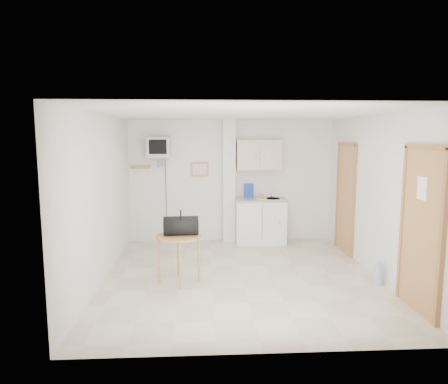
{
  "coord_description": "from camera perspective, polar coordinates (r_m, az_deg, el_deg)",
  "views": [
    {
      "loc": [
        -0.6,
        -5.97,
        2.17
      ],
      "look_at": [
        -0.24,
        0.6,
        1.25
      ],
      "focal_mm": 32.0,
      "sensor_mm": 36.0,
      "label": 1
    }
  ],
  "objects": [
    {
      "name": "water_bottle",
      "position": [
        6.41,
        21.16,
        -10.84
      ],
      "size": [
        0.12,
        0.12,
        0.36
      ],
      "color": "#9DBAD4",
      "rests_on": "ground"
    },
    {
      "name": "kitchenette",
      "position": [
        8.18,
        5.14,
        -1.7
      ],
      "size": [
        1.03,
        0.58,
        2.1
      ],
      "color": "white",
      "rests_on": "ground"
    },
    {
      "name": "ground",
      "position": [
        6.38,
        2.48,
        -11.92
      ],
      "size": [
        4.5,
        4.5,
        0.0
      ],
      "primitive_type": "plane",
      "color": "beige",
      "rests_on": "ground"
    },
    {
      "name": "duffel_bag",
      "position": [
        5.93,
        -6.17,
        -4.77
      ],
      "size": [
        0.53,
        0.31,
        0.38
      ],
      "rotation": [
        0.0,
        0.0,
        0.07
      ],
      "color": "black",
      "rests_on": "round_table"
    },
    {
      "name": "crt_television",
      "position": [
        8.05,
        -9.27,
        6.18
      ],
      "size": [
        0.44,
        0.45,
        2.15
      ],
      "color": "slate",
      "rests_on": "ground"
    },
    {
      "name": "round_table",
      "position": [
        5.97,
        -6.48,
        -6.99
      ],
      "size": [
        0.67,
        0.67,
        0.73
      ],
      "rotation": [
        0.0,
        0.0,
        0.1
      ],
      "color": "#AF7B42",
      "rests_on": "ground"
    },
    {
      "name": "room_envelope",
      "position": [
        6.15,
        4.71,
        2.03
      ],
      "size": [
        4.24,
        4.54,
        2.55
      ],
      "color": "white",
      "rests_on": "ground"
    }
  ]
}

